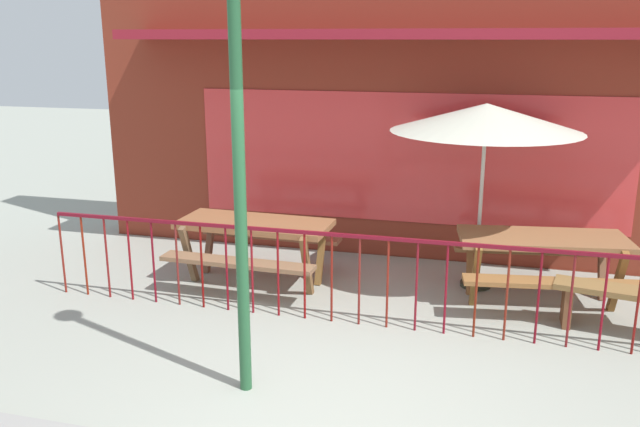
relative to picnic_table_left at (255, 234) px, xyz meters
name	(u,v)px	position (x,y,z in m)	size (l,w,h in m)	color
ground	(328,426)	(1.59, -2.74, -0.61)	(40.00, 40.00, 0.00)	#969B8F
pub_storefront	(411,64)	(1.59, 1.65, 1.94)	(8.64, 1.32, 5.11)	#582719
patio_fence_front	(374,265)	(1.59, -0.86, 0.05)	(7.28, 0.04, 0.97)	maroon
picnic_table_left	(255,234)	(0.00, 0.00, 0.00)	(1.84, 1.42, 0.79)	brown
picnic_table_right	(542,250)	(3.27, 0.23, 0.00)	(1.98, 1.60, 0.79)	brown
patio_umbrella	(486,118)	(2.58, 0.56, 1.39)	(2.15, 2.15, 2.17)	black
patio_bench	(628,302)	(4.06, -0.42, -0.26)	(1.43, 0.57, 0.48)	olive
street_lamp	(236,78)	(0.77, -2.36, 1.97)	(0.28, 0.28, 3.96)	#245632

